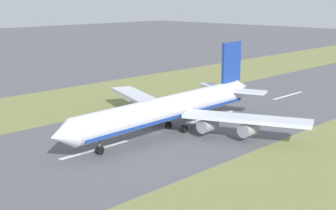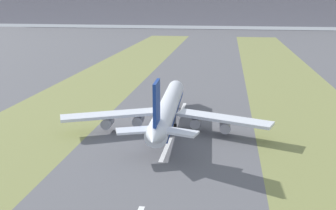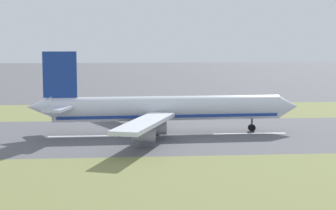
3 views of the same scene
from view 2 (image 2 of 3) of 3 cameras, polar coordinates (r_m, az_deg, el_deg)
The scene contains 6 objects.
ground_plane at distance 128.78m, azimuth 1.18°, elevation -2.84°, with size 800.00×800.00×0.00m, color #56565B.
grass_median_west at distance 141.43m, azimuth -17.22°, elevation -1.87°, with size 40.00×600.00×0.01m, color olive.
grass_median_east at distance 131.21m, azimuth 21.10°, elevation -3.56°, with size 40.00×600.00×0.01m, color olive.
centreline_dash_mid at distance 108.51m, azimuth -0.31°, elevation -6.40°, with size 1.20×18.00×0.01m, color silver.
centreline_dash_far at distance 146.08m, azimuth 2.10°, elevation -0.62°, with size 1.20×18.00×0.01m, color silver.
airplane_main_jet at distance 123.83m, azimuth -0.10°, elevation -0.67°, with size 64.09×67.16×20.20m.
Camera 2 is at (15.49, -121.32, 40.31)m, focal length 42.00 mm.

